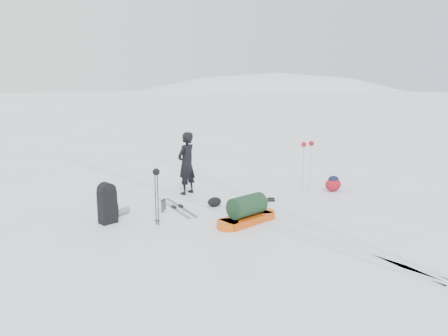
{
  "coord_description": "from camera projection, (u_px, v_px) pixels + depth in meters",
  "views": [
    {
      "loc": [
        -6.01,
        -7.63,
        3.01
      ],
      "look_at": [
        0.21,
        0.38,
        0.95
      ],
      "focal_mm": 35.0,
      "sensor_mm": 36.0,
      "label": 1
    }
  ],
  "objects": [
    {
      "name": "ski_poles_black",
      "position": [
        156.0,
        179.0,
        9.01
      ],
      "size": [
        0.15,
        0.18,
        1.22
      ],
      "rotation": [
        0.0,
        0.0,
        -0.4
      ],
      "color": "black",
      "rests_on": "ground"
    },
    {
      "name": "rope_coil",
      "position": [
        253.0,
        210.0,
        10.15
      ],
      "size": [
        0.67,
        0.67,
        0.06
      ],
      "rotation": [
        0.0,
        0.0,
        0.37
      ],
      "color": "#4FA8C1",
      "rests_on": "ground"
    },
    {
      "name": "snow_hill_backdrop",
      "position": [
        217.0,
        332.0,
        126.59
      ],
      "size": [
        359.5,
        192.0,
        162.45
      ],
      "color": "white",
      "rests_on": "ground"
    },
    {
      "name": "skier",
      "position": [
        186.0,
        163.0,
        11.53
      ],
      "size": [
        0.71,
        0.58,
        1.67
      ],
      "primitive_type": "imported",
      "rotation": [
        0.0,
        0.0,
        3.47
      ],
      "color": "black",
      "rests_on": "ground"
    },
    {
      "name": "ground",
      "position": [
        227.0,
        212.0,
        10.12
      ],
      "size": [
        200.0,
        200.0,
        0.0
      ],
      "primitive_type": "plane",
      "color": "white",
      "rests_on": "ground"
    },
    {
      "name": "stuff_sack",
      "position": [
        214.0,
        202.0,
        10.53
      ],
      "size": [
        0.39,
        0.31,
        0.22
      ],
      "rotation": [
        0.0,
        0.0,
        0.1
      ],
      "color": "black",
      "rests_on": "ground"
    },
    {
      "name": "touring_skis_grey",
      "position": [
        177.0,
        207.0,
        10.41
      ],
      "size": [
        0.54,
        1.81,
        0.07
      ],
      "rotation": [
        0.0,
        0.0,
        1.41
      ],
      "color": "gray",
      "rests_on": "ground"
    },
    {
      "name": "ski_tracks",
      "position": [
        225.0,
        199.0,
        11.16
      ],
      "size": [
        3.38,
        17.97,
        0.01
      ],
      "color": "silver",
      "rests_on": "ground"
    },
    {
      "name": "small_daypack",
      "position": [
        333.0,
        184.0,
        11.97
      ],
      "size": [
        0.61,
        0.55,
        0.42
      ],
      "rotation": [
        0.0,
        0.0,
        -0.46
      ],
      "color": "maroon",
      "rests_on": "ground"
    },
    {
      "name": "thermos_pair",
      "position": [
        163.0,
        205.0,
        10.15
      ],
      "size": [
        0.22,
        0.24,
        0.29
      ],
      "rotation": [
        0.0,
        0.0,
        0.07
      ],
      "color": "#515458",
      "rests_on": "ground"
    },
    {
      "name": "expedition_rucksack",
      "position": [
        109.0,
        204.0,
        9.31
      ],
      "size": [
        0.89,
        0.66,
        0.89
      ],
      "rotation": [
        0.0,
        0.0,
        0.11
      ],
      "color": "black",
      "rests_on": "ground"
    },
    {
      "name": "pulk_sled",
      "position": [
        247.0,
        212.0,
        9.3
      ],
      "size": [
        1.62,
        0.62,
        0.61
      ],
      "rotation": [
        0.0,
        0.0,
        0.09
      ],
      "color": "#CE480C",
      "rests_on": "ground"
    },
    {
      "name": "ski_poles_silver",
      "position": [
        307.0,
        150.0,
        11.79
      ],
      "size": [
        0.44,
        0.14,
        1.37
      ],
      "rotation": [
        0.0,
        0.0,
        0.17
      ],
      "color": "#A9AAB0",
      "rests_on": "ground"
    },
    {
      "name": "touring_skis_white",
      "position": [
        271.0,
        201.0,
        10.99
      ],
      "size": [
        1.55,
        1.37,
        0.07
      ],
      "rotation": [
        0.0,
        0.0,
        -0.7
      ],
      "color": "silver",
      "rests_on": "ground"
    }
  ]
}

